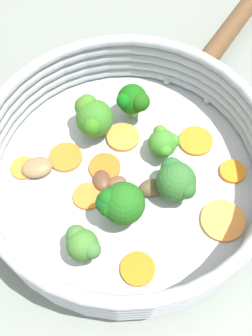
{
  "coord_description": "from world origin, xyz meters",
  "views": [
    {
      "loc": [
        0.12,
        -0.17,
        0.41
      ],
      "look_at": [
        0.0,
        0.0,
        0.03
      ],
      "focal_mm": 42.0,
      "sensor_mm": 36.0,
      "label": 1
    }
  ],
  "objects_px": {
    "carrot_slice_2": "(24,168)",
    "carrot_slice_3": "(138,269)",
    "broccoli_floret_3": "(133,100)",
    "mushroom_piece_3": "(152,186)",
    "carrot_slice_0": "(105,167)",
    "broccoli_floret_0": "(93,116)",
    "broccoli_floret_5": "(177,181)",
    "carrot_slice_4": "(88,196)",
    "skillet": "(126,178)",
    "carrot_slice_6": "(123,137)",
    "carrot_slice_5": "(66,157)",
    "broccoli_floret_4": "(83,244)",
    "carrot_slice_8": "(196,141)",
    "mushroom_piece_0": "(120,185)",
    "broccoli_floret_2": "(119,203)",
    "broccoli_floret_1": "(163,143)",
    "carrot_slice_1": "(232,172)",
    "mushroom_piece_1": "(37,167)",
    "mushroom_piece_2": "(102,180)",
    "carrot_slice_7": "(223,221)"
  },
  "relations": [
    {
      "from": "broccoli_floret_4",
      "to": "mushroom_piece_1",
      "type": "xyz_separation_m",
      "value": [
        -0.1,
        0.04,
        -0.02
      ]
    },
    {
      "from": "broccoli_floret_1",
      "to": "carrot_slice_3",
      "type": "bearing_deg",
      "value": -66.17
    },
    {
      "from": "carrot_slice_4",
      "to": "broccoli_floret_0",
      "type": "height_order",
      "value": "broccoli_floret_0"
    },
    {
      "from": "carrot_slice_3",
      "to": "carrot_slice_8",
      "type": "bearing_deg",
      "value": 101.26
    },
    {
      "from": "mushroom_piece_1",
      "to": "mushroom_piece_2",
      "type": "bearing_deg",
      "value": 24.27
    },
    {
      "from": "mushroom_piece_2",
      "to": "carrot_slice_3",
      "type": "bearing_deg",
      "value": -32.17
    },
    {
      "from": "carrot_slice_3",
      "to": "broccoli_floret_1",
      "type": "relative_size",
      "value": 0.91
    },
    {
      "from": "broccoli_floret_5",
      "to": "mushroom_piece_0",
      "type": "distance_m",
      "value": 0.06
    },
    {
      "from": "carrot_slice_6",
      "to": "carrot_slice_8",
      "type": "xyz_separation_m",
      "value": [
        0.07,
        0.05,
        -0.0
      ]
    },
    {
      "from": "mushroom_piece_0",
      "to": "broccoli_floret_2",
      "type": "bearing_deg",
      "value": -54.82
    },
    {
      "from": "carrot_slice_6",
      "to": "carrot_slice_2",
      "type": "bearing_deg",
      "value": -123.76
    },
    {
      "from": "carrot_slice_5",
      "to": "mushroom_piece_3",
      "type": "distance_m",
      "value": 0.11
    },
    {
      "from": "carrot_slice_0",
      "to": "broccoli_floret_0",
      "type": "height_order",
      "value": "broccoli_floret_0"
    },
    {
      "from": "carrot_slice_2",
      "to": "carrot_slice_5",
      "type": "xyz_separation_m",
      "value": [
        0.03,
        0.04,
        0.0
      ]
    },
    {
      "from": "broccoli_floret_4",
      "to": "broccoli_floret_3",
      "type": "bearing_deg",
      "value": 110.02
    },
    {
      "from": "broccoli_floret_4",
      "to": "broccoli_floret_5",
      "type": "bearing_deg",
      "value": 71.85
    },
    {
      "from": "carrot_slice_1",
      "to": "carrot_slice_2",
      "type": "height_order",
      "value": "carrot_slice_1"
    },
    {
      "from": "broccoli_floret_4",
      "to": "mushroom_piece_3",
      "type": "bearing_deg",
      "value": 81.85
    },
    {
      "from": "broccoli_floret_2",
      "to": "carrot_slice_7",
      "type": "bearing_deg",
      "value": 32.98
    },
    {
      "from": "carrot_slice_4",
      "to": "mushroom_piece_3",
      "type": "xyz_separation_m",
      "value": [
        0.05,
        0.05,
        0.01
      ]
    },
    {
      "from": "carrot_slice_7",
      "to": "broccoli_floret_2",
      "type": "distance_m",
      "value": 0.11
    },
    {
      "from": "broccoli_floret_2",
      "to": "broccoli_floret_4",
      "type": "relative_size",
      "value": 1.31
    },
    {
      "from": "carrot_slice_6",
      "to": "broccoli_floret_2",
      "type": "height_order",
      "value": "broccoli_floret_2"
    },
    {
      "from": "carrot_slice_4",
      "to": "broccoli_floret_3",
      "type": "height_order",
      "value": "broccoli_floret_3"
    },
    {
      "from": "broccoli_floret_2",
      "to": "broccoli_floret_3",
      "type": "xyz_separation_m",
      "value": [
        -0.07,
        0.11,
        -0.0
      ]
    },
    {
      "from": "carrot_slice_4",
      "to": "carrot_slice_1",
      "type": "bearing_deg",
      "value": 46.94
    },
    {
      "from": "carrot_slice_2",
      "to": "broccoli_floret_1",
      "type": "relative_size",
      "value": 0.77
    },
    {
      "from": "carrot_slice_2",
      "to": "carrot_slice_3",
      "type": "relative_size",
      "value": 0.85
    },
    {
      "from": "carrot_slice_4",
      "to": "carrot_slice_7",
      "type": "distance_m",
      "value": 0.15
    },
    {
      "from": "carrot_slice_0",
      "to": "broccoli_floret_5",
      "type": "height_order",
      "value": "broccoli_floret_5"
    },
    {
      "from": "carrot_slice_4",
      "to": "carrot_slice_8",
      "type": "xyz_separation_m",
      "value": [
        0.06,
        0.13,
        0.0
      ]
    },
    {
      "from": "carrot_slice_8",
      "to": "mushroom_piece_1",
      "type": "height_order",
      "value": "mushroom_piece_1"
    },
    {
      "from": "skillet",
      "to": "carrot_slice_6",
      "type": "bearing_deg",
      "value": 130.63
    },
    {
      "from": "carrot_slice_4",
      "to": "broccoli_floret_4",
      "type": "xyz_separation_m",
      "value": [
        0.04,
        -0.05,
        0.02
      ]
    },
    {
      "from": "carrot_slice_1",
      "to": "carrot_slice_6",
      "type": "xyz_separation_m",
      "value": [
        -0.13,
        -0.04,
        0.0
      ]
    },
    {
      "from": "skillet",
      "to": "mushroom_piece_3",
      "type": "height_order",
      "value": "mushroom_piece_3"
    },
    {
      "from": "broccoli_floret_3",
      "to": "mushroom_piece_3",
      "type": "height_order",
      "value": "broccoli_floret_3"
    },
    {
      "from": "carrot_slice_0",
      "to": "carrot_slice_7",
      "type": "relative_size",
      "value": 0.76
    },
    {
      "from": "carrot_slice_2",
      "to": "carrot_slice_7",
      "type": "bearing_deg",
      "value": 20.01
    },
    {
      "from": "skillet",
      "to": "carrot_slice_8",
      "type": "bearing_deg",
      "value": 64.27
    },
    {
      "from": "carrot_slice_7",
      "to": "mushroom_piece_0",
      "type": "distance_m",
      "value": 0.12
    },
    {
      "from": "carrot_slice_4",
      "to": "carrot_slice_5",
      "type": "distance_m",
      "value": 0.06
    },
    {
      "from": "mushroom_piece_1",
      "to": "carrot_slice_3",
      "type": "bearing_deg",
      "value": -9.05
    },
    {
      "from": "carrot_slice_6",
      "to": "broccoli_floret_3",
      "type": "distance_m",
      "value": 0.05
    },
    {
      "from": "carrot_slice_0",
      "to": "carrot_slice_1",
      "type": "xyz_separation_m",
      "value": [
        0.12,
        0.08,
        0.0
      ]
    },
    {
      "from": "carrot_slice_0",
      "to": "broccoli_floret_2",
      "type": "distance_m",
      "value": 0.07
    },
    {
      "from": "carrot_slice_5",
      "to": "carrot_slice_7",
      "type": "height_order",
      "value": "same"
    },
    {
      "from": "carrot_slice_1",
      "to": "carrot_slice_5",
      "type": "distance_m",
      "value": 0.19
    },
    {
      "from": "carrot_slice_5",
      "to": "mushroom_piece_2",
      "type": "xyz_separation_m",
      "value": [
        0.05,
        0.0,
        0.0
      ]
    },
    {
      "from": "carrot_slice_3",
      "to": "broccoli_floret_5",
      "type": "bearing_deg",
      "value": 100.47
    }
  ]
}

